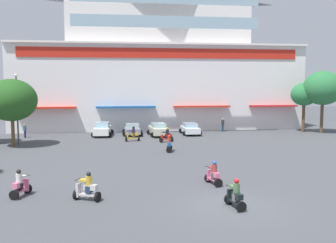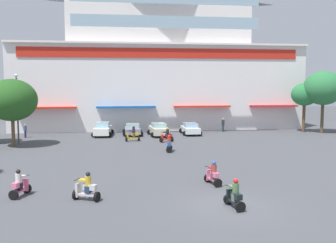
{
  "view_description": "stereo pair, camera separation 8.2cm",
  "coord_description": "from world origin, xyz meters",
  "px_view_note": "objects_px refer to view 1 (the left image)",
  "views": [
    {
      "loc": [
        -5.46,
        -17.65,
        6.09
      ],
      "look_at": [
        -1.1,
        15.73,
        2.68
      ],
      "focal_mm": 40.26,
      "sensor_mm": 36.0,
      "label": 1
    },
    {
      "loc": [
        -5.38,
        -17.66,
        6.09
      ],
      "look_at": [
        -1.1,
        15.73,
        2.68
      ],
      "focal_mm": 40.26,
      "sensor_mm": 36.0,
      "label": 2
    }
  ],
  "objects_px": {
    "streetlamp_near": "(17,104)",
    "pedestrian_1": "(223,124)",
    "scooter_rider_6": "(167,136)",
    "scooter_rider_7": "(87,189)",
    "scooter_rider_1": "(169,145)",
    "scooter_rider_5": "(133,135)",
    "pedestrian_0": "(25,130)",
    "parked_car_2": "(158,129)",
    "plaza_tree_0": "(12,100)",
    "parked_car_1": "(132,129)",
    "scooter_rider_8": "(20,185)",
    "scooter_rider_9": "(214,175)",
    "plaza_tree_3": "(304,95)",
    "scooter_rider_0": "(235,196)",
    "plaza_tree_1": "(323,88)",
    "parked_car_3": "(190,129)",
    "parked_car_0": "(103,129)"
  },
  "relations": [
    {
      "from": "scooter_rider_5",
      "to": "scooter_rider_9",
      "type": "height_order",
      "value": "scooter_rider_5"
    },
    {
      "from": "plaza_tree_1",
      "to": "scooter_rider_9",
      "type": "relative_size",
      "value": 5.07
    },
    {
      "from": "scooter_rider_6",
      "to": "scooter_rider_7",
      "type": "bearing_deg",
      "value": -109.06
    },
    {
      "from": "plaza_tree_0",
      "to": "plaza_tree_3",
      "type": "bearing_deg",
      "value": 11.53
    },
    {
      "from": "pedestrian_0",
      "to": "pedestrian_1",
      "type": "bearing_deg",
      "value": 5.88
    },
    {
      "from": "scooter_rider_6",
      "to": "streetlamp_near",
      "type": "xyz_separation_m",
      "value": [
        -14.91,
        0.27,
        3.46
      ]
    },
    {
      "from": "scooter_rider_0",
      "to": "pedestrian_1",
      "type": "bearing_deg",
      "value": 75.5
    },
    {
      "from": "scooter_rider_7",
      "to": "scooter_rider_0",
      "type": "bearing_deg",
      "value": -16.54
    },
    {
      "from": "scooter_rider_7",
      "to": "scooter_rider_9",
      "type": "relative_size",
      "value": 1.03
    },
    {
      "from": "scooter_rider_8",
      "to": "scooter_rider_9",
      "type": "bearing_deg",
      "value": 5.17
    },
    {
      "from": "pedestrian_0",
      "to": "scooter_rider_6",
      "type": "bearing_deg",
      "value": -18.39
    },
    {
      "from": "plaza_tree_0",
      "to": "scooter_rider_7",
      "type": "bearing_deg",
      "value": -64.96
    },
    {
      "from": "scooter_rider_6",
      "to": "scooter_rider_8",
      "type": "distance_m",
      "value": 20.62
    },
    {
      "from": "plaza_tree_3",
      "to": "parked_car_1",
      "type": "xyz_separation_m",
      "value": [
        -21.41,
        -0.08,
        -3.99
      ]
    },
    {
      "from": "plaza_tree_0",
      "to": "parked_car_1",
      "type": "distance_m",
      "value": 14.01
    },
    {
      "from": "scooter_rider_5",
      "to": "streetlamp_near",
      "type": "height_order",
      "value": "streetlamp_near"
    },
    {
      "from": "plaza_tree_1",
      "to": "scooter_rider_8",
      "type": "relative_size",
      "value": 5.0
    },
    {
      "from": "plaza_tree_1",
      "to": "parked_car_0",
      "type": "distance_m",
      "value": 27.08
    },
    {
      "from": "plaza_tree_0",
      "to": "plaza_tree_3",
      "type": "relative_size",
      "value": 1.06
    },
    {
      "from": "plaza_tree_1",
      "to": "parked_car_0",
      "type": "height_order",
      "value": "plaza_tree_1"
    },
    {
      "from": "scooter_rider_8",
      "to": "streetlamp_near",
      "type": "xyz_separation_m",
      "value": [
        -4.68,
        18.17,
        3.45
      ]
    },
    {
      "from": "scooter_rider_5",
      "to": "pedestrian_0",
      "type": "xyz_separation_m",
      "value": [
        -11.93,
        4.12,
        0.23
      ]
    },
    {
      "from": "scooter_rider_6",
      "to": "scooter_rider_9",
      "type": "height_order",
      "value": "scooter_rider_6"
    },
    {
      "from": "plaza_tree_3",
      "to": "pedestrian_1",
      "type": "bearing_deg",
      "value": 170.15
    },
    {
      "from": "plaza_tree_1",
      "to": "parked_car_3",
      "type": "relative_size",
      "value": 1.84
    },
    {
      "from": "parked_car_0",
      "to": "pedestrian_1",
      "type": "height_order",
      "value": "pedestrian_1"
    },
    {
      "from": "pedestrian_0",
      "to": "parked_car_2",
      "type": "bearing_deg",
      "value": -1.55
    },
    {
      "from": "parked_car_3",
      "to": "parked_car_2",
      "type": "bearing_deg",
      "value": -169.33
    },
    {
      "from": "parked_car_1",
      "to": "parked_car_3",
      "type": "xyz_separation_m",
      "value": [
        6.89,
        -0.29,
        0.01
      ]
    },
    {
      "from": "plaza_tree_1",
      "to": "scooter_rider_8",
      "type": "height_order",
      "value": "plaza_tree_1"
    },
    {
      "from": "parked_car_3",
      "to": "plaza_tree_1",
      "type": "bearing_deg",
      "value": -2.96
    },
    {
      "from": "plaza_tree_3",
      "to": "pedestrian_0",
      "type": "bearing_deg",
      "value": -178.8
    },
    {
      "from": "plaza_tree_1",
      "to": "scooter_rider_0",
      "type": "distance_m",
      "value": 32.55
    },
    {
      "from": "parked_car_2",
      "to": "scooter_rider_8",
      "type": "distance_m",
      "value": 24.68
    },
    {
      "from": "scooter_rider_1",
      "to": "pedestrian_1",
      "type": "relative_size",
      "value": 0.91
    },
    {
      "from": "scooter_rider_5",
      "to": "scooter_rider_9",
      "type": "distance_m",
      "value": 18.41
    },
    {
      "from": "pedestrian_1",
      "to": "parked_car_1",
      "type": "bearing_deg",
      "value": -171.09
    },
    {
      "from": "streetlamp_near",
      "to": "pedestrian_1",
      "type": "bearing_deg",
      "value": 17.55
    },
    {
      "from": "scooter_rider_7",
      "to": "pedestrian_0",
      "type": "xyz_separation_m",
      "value": [
        -8.83,
        24.22,
        0.25
      ]
    },
    {
      "from": "scooter_rider_1",
      "to": "scooter_rider_5",
      "type": "relative_size",
      "value": 0.97
    },
    {
      "from": "plaza_tree_0",
      "to": "scooter_rider_9",
      "type": "xyz_separation_m",
      "value": [
        15.78,
        -15.99,
        -3.89
      ]
    },
    {
      "from": "pedestrian_0",
      "to": "pedestrian_1",
      "type": "relative_size",
      "value": 0.92
    },
    {
      "from": "plaza_tree_1",
      "to": "pedestrian_0",
      "type": "height_order",
      "value": "plaza_tree_1"
    },
    {
      "from": "parked_car_2",
      "to": "scooter_rider_1",
      "type": "relative_size",
      "value": 2.77
    },
    {
      "from": "scooter_rider_0",
      "to": "scooter_rider_5",
      "type": "xyz_separation_m",
      "value": [
        -4.18,
        22.26,
        0.04
      ]
    },
    {
      "from": "scooter_rider_5",
      "to": "scooter_rider_9",
      "type": "relative_size",
      "value": 1.06
    },
    {
      "from": "parked_car_3",
      "to": "pedestrian_1",
      "type": "height_order",
      "value": "pedestrian_1"
    },
    {
      "from": "plaza_tree_0",
      "to": "parked_car_1",
      "type": "relative_size",
      "value": 1.71
    },
    {
      "from": "plaza_tree_1",
      "to": "plaza_tree_3",
      "type": "distance_m",
      "value": 2.3
    },
    {
      "from": "scooter_rider_5",
      "to": "scooter_rider_8",
      "type": "distance_m",
      "value": 20.08
    }
  ]
}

